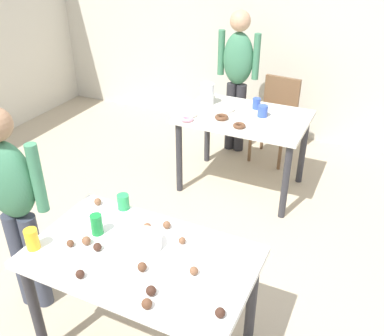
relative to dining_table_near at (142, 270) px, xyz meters
The scene contains 34 objects.
ground_plane 0.67m from the dining_table_near, 95.87° to the left, with size 6.40×6.40×0.00m, color tan.
wall_back 3.46m from the dining_table_near, 90.33° to the left, with size 6.40×0.10×2.60m, color beige.
dining_table_near is the anchor object (origin of this frame).
dining_table_far 2.01m from the dining_table_near, 93.61° to the left, with size 1.13×0.78×0.75m.
chair_far_table 2.75m from the dining_table_near, 90.33° to the left, with size 0.44×0.44×0.87m.
person_girl_near 0.90m from the dining_table_near, behind, with size 0.45×0.27×1.42m.
person_adult_far 2.78m from the dining_table_near, 99.70° to the left, with size 0.45×0.21×1.52m.
mixing_bowl 0.16m from the dining_table_near, 102.00° to the left, with size 0.19×0.19×0.07m, color white.
soda_can 0.36m from the dining_table_near, behind, with size 0.07×0.07×0.12m, color #198438.
fork_near 0.52m from the dining_table_near, ahead, with size 0.17×0.02×0.01m, color silver.
cup_near_0 0.60m from the dining_table_near, 160.01° to the right, with size 0.07×0.07×0.12m, color yellow.
cup_near_1 0.47m from the dining_table_near, 134.61° to the left, with size 0.07×0.07×0.10m, color green.
cake_ball_0 0.29m from the dining_table_near, 86.29° to the left, with size 0.05×0.05×0.05m, color brown.
cake_ball_1 0.34m from the dining_table_near, ahead, with size 0.04×0.04×0.04m, color brown.
cake_ball_2 0.27m from the dining_table_near, 163.29° to the right, with size 0.05×0.05×0.05m, color #3D2319.
cake_ball_3 0.57m from the dining_table_near, 149.56° to the left, with size 0.04×0.04×0.04m, color brown.
cake_ball_4 0.38m from the dining_table_near, 54.13° to the right, with size 0.05×0.05×0.05m, color brown.
cake_ball_5 0.32m from the dining_table_near, 48.81° to the right, with size 0.05×0.05×0.05m, color #3D2319.
cake_ball_6 0.27m from the dining_table_near, 48.48° to the left, with size 0.04×0.04×0.04m, color brown.
cake_ball_7 0.35m from the dining_table_near, 123.90° to the right, with size 0.05×0.05×0.05m, color #3D2319.
cake_ball_8 0.41m from the dining_table_near, 164.70° to the right, with size 0.04×0.04×0.04m, color brown.
cake_ball_9 0.58m from the dining_table_near, 20.45° to the right, with size 0.05×0.05×0.05m, color #3D2319.
cake_ball_10 0.24m from the dining_table_near, 110.46° to the left, with size 0.05×0.05×0.05m, color brown.
cake_ball_11 0.18m from the dining_table_near, 54.73° to the right, with size 0.05×0.05×0.05m, color brown.
cake_ball_12 0.34m from the dining_table_near, behind, with size 0.05×0.05×0.05m, color brown.
pitcher_far 2.19m from the dining_table_near, 104.40° to the left, with size 0.12×0.12×0.20m, color white.
cup_far_0 2.20m from the dining_table_near, 92.11° to the left, with size 0.07×0.07×0.10m, color #3351B2.
cup_far_1 2.05m from the dining_table_near, 89.26° to the left, with size 0.09×0.09×0.10m, color #3351B2.
donut_far_0 1.86m from the dining_table_near, 107.34° to the left, with size 0.11×0.11×0.03m, color white.
donut_far_1 1.76m from the dining_table_near, 108.06° to the left, with size 0.11×0.11×0.03m, color pink.
donut_far_2 1.74m from the dining_table_near, 92.66° to the left, with size 0.11×0.11×0.03m, color brown.
donut_far_3 2.06m from the dining_table_near, 98.35° to the left, with size 0.12×0.12×0.03m, color white.
donut_far_4 2.36m from the dining_table_near, 104.85° to the left, with size 0.13×0.13×0.04m, color white.
donut_far_5 1.86m from the dining_table_near, 98.72° to the left, with size 0.12×0.12×0.04m, color brown.
Camera 1 is at (0.99, -1.62, 2.26)m, focal length 39.98 mm.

